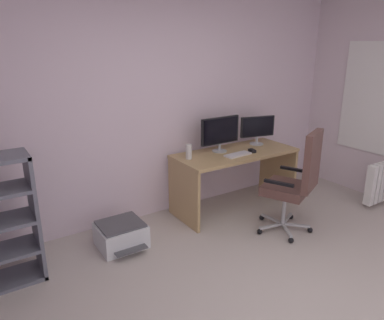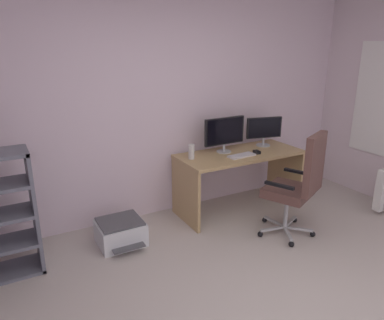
{
  "view_description": "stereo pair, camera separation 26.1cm",
  "coord_description": "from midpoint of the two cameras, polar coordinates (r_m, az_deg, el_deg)",
  "views": [
    {
      "loc": [
        -1.9,
        -1.49,
        2.02
      ],
      "look_at": [
        0.06,
        1.53,
        0.86
      ],
      "focal_mm": 34.29,
      "sensor_mm": 36.0,
      "label": 1
    },
    {
      "loc": [
        -1.68,
        -1.63,
        2.02
      ],
      "look_at": [
        0.06,
        1.53,
        0.86
      ],
      "focal_mm": 34.29,
      "sensor_mm": 36.0,
      "label": 2
    }
  ],
  "objects": [
    {
      "name": "desktop_speaker",
      "position": [
        4.19,
        -2.29,
        1.27
      ],
      "size": [
        0.07,
        0.07,
        0.17
      ],
      "primitive_type": "cylinder",
      "color": "silver",
      "rests_on": "desk"
    },
    {
      "name": "keyboard",
      "position": [
        4.36,
        5.45,
        0.83
      ],
      "size": [
        0.35,
        0.16,
        0.02
      ],
      "primitive_type": "cube",
      "rotation": [
        0.0,
        0.0,
        0.08
      ],
      "color": "silver",
      "rests_on": "desk"
    },
    {
      "name": "desk",
      "position": [
        4.56,
        5.07,
        -1.04
      ],
      "size": [
        1.54,
        0.67,
        0.74
      ],
      "color": "tan",
      "rests_on": "ground"
    },
    {
      "name": "computer_mouse",
      "position": [
        4.51,
        7.7,
        1.42
      ],
      "size": [
        0.08,
        0.11,
        0.03
      ],
      "primitive_type": "cube",
      "rotation": [
        0.0,
        0.0,
        -0.21
      ],
      "color": "black",
      "rests_on": "desk"
    },
    {
      "name": "wall_back",
      "position": [
        4.3,
        -8.06,
        8.43
      ],
      "size": [
        5.42,
        0.1,
        2.66
      ],
      "primitive_type": "cube",
      "color": "silver",
      "rests_on": "ground"
    },
    {
      "name": "monitor_secondary",
      "position": [
        4.82,
        8.62,
        4.94
      ],
      "size": [
        0.47,
        0.18,
        0.37
      ],
      "color": "#B2B5B7",
      "rests_on": "desk"
    },
    {
      "name": "monitor_main",
      "position": [
        4.44,
        2.71,
        4.4
      ],
      "size": [
        0.54,
        0.18,
        0.43
      ],
      "color": "#B2B5B7",
      "rests_on": "desk"
    },
    {
      "name": "printer",
      "position": [
        3.95,
        -12.87,
        -11.27
      ],
      "size": [
        0.47,
        0.5,
        0.26
      ],
      "color": "silver",
      "rests_on": "ground"
    },
    {
      "name": "office_chair",
      "position": [
        4.03,
        14.18,
        -2.98
      ],
      "size": [
        0.64,
        0.68,
        1.16
      ],
      "color": "#B7BABC",
      "rests_on": "ground"
    }
  ]
}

